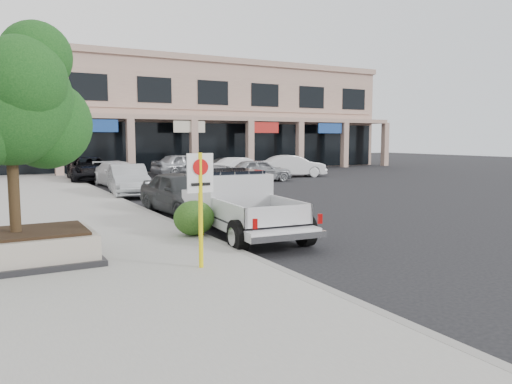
% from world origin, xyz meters
% --- Properties ---
extents(ground, '(120.00, 120.00, 0.00)m').
position_xyz_m(ground, '(0.00, 0.00, 0.00)').
color(ground, black).
rests_on(ground, ground).
extents(sidewalk, '(8.00, 52.00, 0.15)m').
position_xyz_m(sidewalk, '(-5.50, 6.00, 0.07)').
color(sidewalk, gray).
rests_on(sidewalk, ground).
extents(curb, '(0.20, 52.00, 0.15)m').
position_xyz_m(curb, '(-1.55, 6.00, 0.07)').
color(curb, gray).
rests_on(curb, ground).
extents(strip_mall, '(40.55, 12.43, 9.50)m').
position_xyz_m(strip_mall, '(8.00, 33.93, 4.75)').
color(strip_mall, tan).
rests_on(strip_mall, ground).
extents(planter, '(3.20, 2.20, 0.68)m').
position_xyz_m(planter, '(-6.13, 1.39, 0.48)').
color(planter, black).
rests_on(planter, sidewalk).
extents(planter_tree, '(2.90, 2.55, 4.00)m').
position_xyz_m(planter_tree, '(-6.00, 1.54, 3.41)').
color(planter_tree, '#2E2312').
rests_on(planter_tree, planter).
extents(no_parking_sign, '(0.55, 0.09, 2.30)m').
position_xyz_m(no_parking_sign, '(-2.91, -0.69, 1.63)').
color(no_parking_sign, '#FFE80D').
rests_on(no_parking_sign, sidewalk).
extents(hedge, '(1.10, 0.99, 0.93)m').
position_xyz_m(hedge, '(-1.80, 2.47, 0.62)').
color(hedge, '#194012').
rests_on(hedge, sidewalk).
extents(pickup_truck, '(2.54, 5.88, 1.81)m').
position_xyz_m(pickup_truck, '(-0.35, 2.49, 0.90)').
color(pickup_truck, silver).
rests_on(pickup_truck, ground).
extents(curb_car_a, '(2.20, 4.69, 1.55)m').
position_xyz_m(curb_car_a, '(-0.42, 7.07, 0.78)').
color(curb_car_a, '#2C3031').
rests_on(curb_car_a, ground).
extents(curb_car_b, '(2.15, 4.68, 1.49)m').
position_xyz_m(curb_car_b, '(-0.64, 13.75, 0.74)').
color(curb_car_b, '#ABAFB3').
rests_on(curb_car_b, ground).
extents(curb_car_c, '(2.28, 4.95, 1.40)m').
position_xyz_m(curb_car_c, '(0.02, 18.46, 0.70)').
color(curb_car_c, silver).
rests_on(curb_car_c, ground).
extents(curb_car_d, '(3.01, 5.76, 1.55)m').
position_xyz_m(curb_car_d, '(-0.75, 22.46, 0.77)').
color(curb_car_d, black).
rests_on(curb_car_d, ground).
extents(lot_car_a, '(4.29, 2.05, 1.42)m').
position_xyz_m(lot_car_a, '(8.56, 17.51, 0.71)').
color(lot_car_a, '#9FA1A6').
rests_on(lot_car_a, ground).
extents(lot_car_b, '(4.43, 2.55, 1.38)m').
position_xyz_m(lot_car_b, '(9.12, 21.13, 0.69)').
color(lot_car_b, silver).
rests_on(lot_car_b, ground).
extents(lot_car_c, '(4.64, 1.96, 1.33)m').
position_xyz_m(lot_car_c, '(9.07, 22.16, 0.67)').
color(lot_car_c, '#292B2E').
rests_on(lot_car_c, ground).
extents(lot_car_d, '(5.65, 3.09, 1.50)m').
position_xyz_m(lot_car_d, '(7.02, 25.14, 0.75)').
color(lot_car_d, black).
rests_on(lot_car_d, ground).
extents(lot_car_e, '(5.03, 2.83, 1.61)m').
position_xyz_m(lot_car_e, '(6.19, 24.54, 0.81)').
color(lot_car_e, '#A8ABB0').
rests_on(lot_car_e, ground).
extents(lot_car_f, '(4.85, 2.56, 1.52)m').
position_xyz_m(lot_car_f, '(12.45, 19.63, 0.76)').
color(lot_car_f, silver).
rests_on(lot_car_f, ground).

